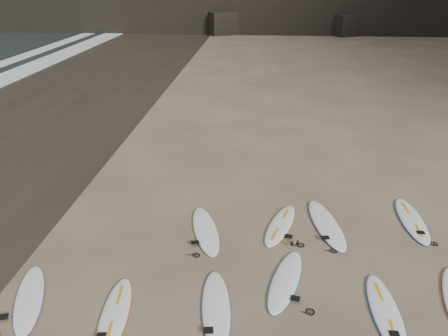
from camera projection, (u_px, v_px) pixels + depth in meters
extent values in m
plane|color=#897559|center=(313.00, 296.00, 9.71)|extent=(240.00, 240.00, 0.00)
cube|color=#383026|center=(0.00, 131.00, 19.74)|extent=(12.00, 200.00, 0.01)
cube|color=black|center=(343.00, 24.00, 49.57)|extent=(4.23, 4.46, 2.33)
cube|color=black|center=(220.00, 23.00, 50.55)|extent=(4.49, 4.76, 2.49)
ellipsoid|color=white|center=(115.00, 314.00, 9.14)|extent=(0.79, 2.38, 0.08)
ellipsoid|color=white|center=(216.00, 308.00, 9.30)|extent=(0.90, 2.54, 0.09)
ellipsoid|color=white|center=(285.00, 280.00, 10.14)|extent=(1.21, 2.49, 0.09)
ellipsoid|color=white|center=(385.00, 311.00, 9.21)|extent=(0.59, 2.43, 0.09)
ellipsoid|color=white|center=(205.00, 230.00, 12.11)|extent=(1.28, 2.64, 0.09)
ellipsoid|color=white|center=(280.00, 225.00, 12.36)|extent=(1.26, 2.45, 0.09)
ellipsoid|color=white|center=(326.00, 224.00, 12.38)|extent=(1.13, 2.85, 0.10)
ellipsoid|color=white|center=(412.00, 220.00, 12.60)|extent=(0.67, 2.62, 0.09)
ellipsoid|color=white|center=(29.00, 298.00, 9.58)|extent=(1.37, 2.45, 0.09)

